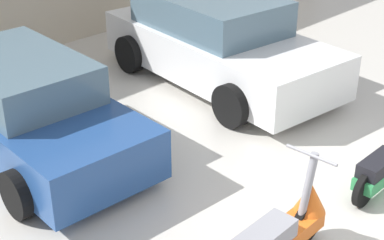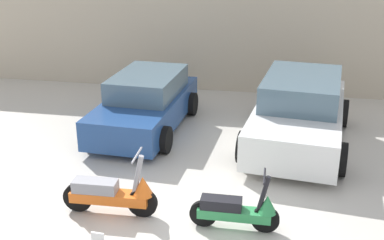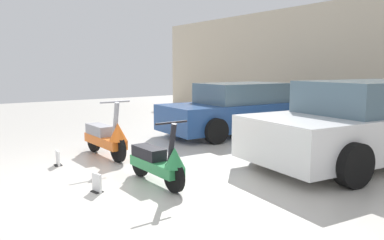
{
  "view_description": "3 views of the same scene",
  "coord_description": "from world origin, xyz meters",
  "px_view_note": "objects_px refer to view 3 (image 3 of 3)",
  "views": [
    {
      "loc": [
        -5.15,
        -2.09,
        3.99
      ],
      "look_at": [
        -0.53,
        2.48,
        0.64
      ],
      "focal_mm": 55.0,
      "sensor_mm": 36.0,
      "label": 1
    },
    {
      "loc": [
        1.24,
        -5.92,
        4.24
      ],
      "look_at": [
        -0.35,
        2.48,
        0.97
      ],
      "focal_mm": 45.0,
      "sensor_mm": 36.0,
      "label": 2
    },
    {
      "loc": [
        5.29,
        -2.2,
        1.68
      ],
      "look_at": [
        -0.48,
        1.94,
        0.68
      ],
      "focal_mm": 35.0,
      "sensor_mm": 36.0,
      "label": 3
    }
  ],
  "objects_px": {
    "car_rear_left": "(236,110)",
    "placard_near_left_scooter": "(58,159)",
    "car_rear_center": "(362,124)",
    "scooter_front_right": "(158,162)",
    "scooter_front_left": "(106,137)",
    "placard_near_right_scooter": "(97,184)"
  },
  "relations": [
    {
      "from": "scooter_front_left",
      "to": "placard_near_right_scooter",
      "type": "bearing_deg",
      "value": -28.63
    },
    {
      "from": "scooter_front_left",
      "to": "scooter_front_right",
      "type": "relative_size",
      "value": 1.14
    },
    {
      "from": "scooter_front_left",
      "to": "car_rear_center",
      "type": "xyz_separation_m",
      "value": [
        2.97,
        3.58,
        0.3
      ]
    },
    {
      "from": "car_rear_center",
      "to": "placard_near_right_scooter",
      "type": "xyz_separation_m",
      "value": [
        -1.17,
        -4.49,
        -0.58
      ]
    },
    {
      "from": "car_rear_left",
      "to": "car_rear_center",
      "type": "relative_size",
      "value": 0.87
    },
    {
      "from": "car_rear_left",
      "to": "placard_near_left_scooter",
      "type": "height_order",
      "value": "car_rear_left"
    },
    {
      "from": "scooter_front_left",
      "to": "placard_near_left_scooter",
      "type": "bearing_deg",
      "value": -87.33
    },
    {
      "from": "scooter_front_right",
      "to": "car_rear_left",
      "type": "distance_m",
      "value": 4.58
    },
    {
      "from": "scooter_front_right",
      "to": "car_rear_left",
      "type": "xyz_separation_m",
      "value": [
        -2.53,
        3.81,
        0.27
      ]
    },
    {
      "from": "placard_near_left_scooter",
      "to": "car_rear_center",
      "type": "bearing_deg",
      "value": 57.32
    },
    {
      "from": "placard_near_left_scooter",
      "to": "placard_near_right_scooter",
      "type": "xyz_separation_m",
      "value": [
        1.73,
        0.02,
        0.0
      ]
    },
    {
      "from": "car_rear_center",
      "to": "scooter_front_right",
      "type": "bearing_deg",
      "value": -8.13
    },
    {
      "from": "scooter_front_left",
      "to": "car_rear_left",
      "type": "xyz_separation_m",
      "value": [
        -0.51,
        3.74,
        0.23
      ]
    },
    {
      "from": "car_rear_left",
      "to": "scooter_front_left",
      "type": "bearing_deg",
      "value": 10.9
    },
    {
      "from": "scooter_front_left",
      "to": "placard_near_right_scooter",
      "type": "xyz_separation_m",
      "value": [
        1.8,
        -0.91,
        -0.28
      ]
    },
    {
      "from": "scooter_front_left",
      "to": "placard_near_left_scooter",
      "type": "distance_m",
      "value": 0.97
    },
    {
      "from": "scooter_front_right",
      "to": "placard_near_left_scooter",
      "type": "xyz_separation_m",
      "value": [
        -1.94,
        -0.87,
        -0.23
      ]
    },
    {
      "from": "scooter_front_right",
      "to": "car_rear_center",
      "type": "distance_m",
      "value": 3.79
    },
    {
      "from": "car_rear_center",
      "to": "placard_near_left_scooter",
      "type": "relative_size",
      "value": 17.06
    },
    {
      "from": "scooter_front_left",
      "to": "scooter_front_right",
      "type": "bearing_deg",
      "value": -3.78
    },
    {
      "from": "scooter_front_left",
      "to": "scooter_front_right",
      "type": "height_order",
      "value": "scooter_front_left"
    },
    {
      "from": "placard_near_left_scooter",
      "to": "placard_near_right_scooter",
      "type": "distance_m",
      "value": 1.73
    }
  ]
}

